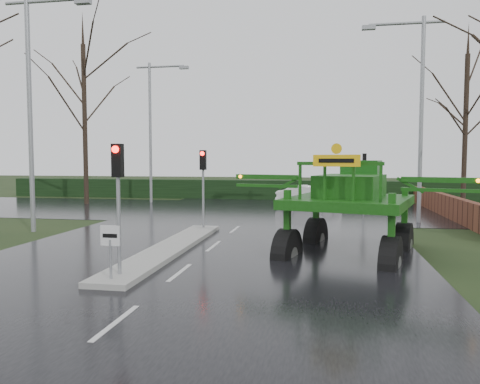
% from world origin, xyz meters
% --- Properties ---
extents(ground, '(140.00, 140.00, 0.00)m').
position_xyz_m(ground, '(0.00, 0.00, 0.00)').
color(ground, black).
rests_on(ground, ground).
extents(road_main, '(14.00, 80.00, 0.02)m').
position_xyz_m(road_main, '(0.00, 10.00, 0.00)').
color(road_main, black).
rests_on(road_main, ground).
extents(road_cross, '(80.00, 12.00, 0.02)m').
position_xyz_m(road_cross, '(0.00, 16.00, 0.01)').
color(road_cross, black).
rests_on(road_cross, ground).
extents(median_island, '(1.20, 10.00, 0.16)m').
position_xyz_m(median_island, '(-1.30, 3.00, 0.09)').
color(median_island, gray).
rests_on(median_island, ground).
extents(hedge_row, '(44.00, 0.90, 1.50)m').
position_xyz_m(hedge_row, '(0.00, 24.00, 0.75)').
color(hedge_row, black).
rests_on(hedge_row, ground).
extents(brick_wall, '(0.40, 20.00, 1.20)m').
position_xyz_m(brick_wall, '(10.50, 16.00, 0.60)').
color(brick_wall, '#592D1E').
rests_on(brick_wall, ground).
extents(keep_left_sign, '(0.50, 0.07, 1.35)m').
position_xyz_m(keep_left_sign, '(-1.30, -1.50, 1.06)').
color(keep_left_sign, gray).
rests_on(keep_left_sign, ground).
extents(traffic_signal_near, '(0.26, 0.33, 3.52)m').
position_xyz_m(traffic_signal_near, '(-1.30, -1.01, 2.59)').
color(traffic_signal_near, gray).
rests_on(traffic_signal_near, ground).
extents(traffic_signal_mid, '(0.26, 0.33, 3.52)m').
position_xyz_m(traffic_signal_mid, '(-1.30, 7.49, 2.59)').
color(traffic_signal_mid, gray).
rests_on(traffic_signal_mid, ground).
extents(traffic_signal_far, '(0.26, 0.33, 3.52)m').
position_xyz_m(traffic_signal_far, '(6.50, 20.01, 2.59)').
color(traffic_signal_far, gray).
rests_on(traffic_signal_far, ground).
extents(street_light_left_near, '(3.85, 0.30, 10.00)m').
position_xyz_m(street_light_left_near, '(-8.19, 6.00, 5.99)').
color(street_light_left_near, gray).
rests_on(street_light_left_near, ground).
extents(street_light_right, '(3.85, 0.30, 10.00)m').
position_xyz_m(street_light_right, '(8.19, 12.00, 5.99)').
color(street_light_right, gray).
rests_on(street_light_right, ground).
extents(street_light_left_far, '(3.85, 0.30, 10.00)m').
position_xyz_m(street_light_left_far, '(-8.19, 20.00, 5.99)').
color(street_light_left_far, gray).
rests_on(street_light_left_far, ground).
extents(tree_left_far, '(7.70, 7.70, 13.26)m').
position_xyz_m(tree_left_far, '(-12.50, 18.00, 7.15)').
color(tree_left_far, black).
rests_on(tree_left_far, ground).
extents(tree_right_far, '(7.00, 7.00, 12.05)m').
position_xyz_m(tree_right_far, '(13.00, 21.00, 6.50)').
color(tree_right_far, black).
rests_on(tree_right_far, ground).
extents(crop_sprayer, '(7.81, 5.83, 4.51)m').
position_xyz_m(crop_sprayer, '(2.78, 3.00, 2.13)').
color(crop_sprayer, black).
rests_on(crop_sprayer, ground).
extents(white_sedan, '(4.28, 1.50, 1.41)m').
position_xyz_m(white_sedan, '(2.89, 18.66, 0.00)').
color(white_sedan, silver).
rests_on(white_sedan, ground).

